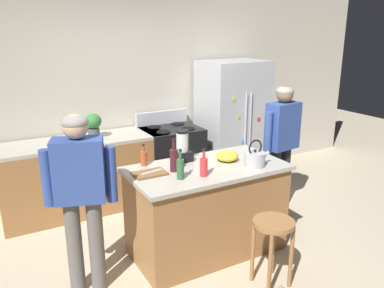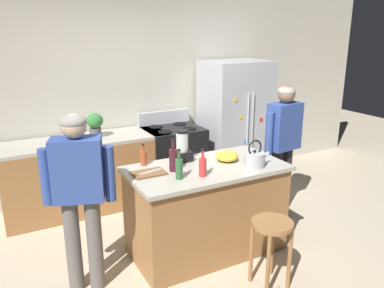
{
  "view_description": "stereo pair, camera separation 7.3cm",
  "coord_description": "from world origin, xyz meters",
  "px_view_note": "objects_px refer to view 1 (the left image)",
  "views": [
    {
      "loc": [
        -1.88,
        -3.05,
        2.21
      ],
      "look_at": [
        0.0,
        0.3,
        1.06
      ],
      "focal_mm": 36.74,
      "sensor_mm": 36.0,
      "label": 1
    },
    {
      "loc": [
        -1.82,
        -3.09,
        2.21
      ],
      "look_at": [
        0.0,
        0.3,
        1.06
      ],
      "focal_mm": 36.74,
      "sensor_mm": 36.0,
      "label": 2
    }
  ],
  "objects_px": {
    "refrigerator": "(232,122)",
    "mixing_bowl": "(227,156)",
    "blender_appliance": "(182,148)",
    "bottle_soda": "(204,166)",
    "bar_stool": "(273,235)",
    "bottle_cooking_sauce": "(144,158)",
    "bottle_wine": "(174,159)",
    "bottle_olive_oil": "(180,168)",
    "person_by_island_left": "(81,188)",
    "cutting_board": "(150,174)",
    "stove_range": "(171,160)",
    "person_by_sink_right": "(282,137)",
    "kitchen_island": "(207,209)",
    "tea_kettle": "(255,158)",
    "chef_knife": "(152,172)",
    "potted_plant": "(93,124)"
  },
  "relations": [
    {
      "from": "refrigerator",
      "to": "mixing_bowl",
      "type": "xyz_separation_m",
      "value": [
        -1.08,
        -1.45,
        0.08
      ]
    },
    {
      "from": "refrigerator",
      "to": "blender_appliance",
      "type": "relative_size",
      "value": 5.56
    },
    {
      "from": "bottle_soda",
      "to": "blender_appliance",
      "type": "bearing_deg",
      "value": 86.08
    },
    {
      "from": "bar_stool",
      "to": "bottle_cooking_sauce",
      "type": "height_order",
      "value": "bottle_cooking_sauce"
    },
    {
      "from": "refrigerator",
      "to": "bottle_wine",
      "type": "xyz_separation_m",
      "value": [
        -1.68,
        -1.45,
        0.15
      ]
    },
    {
      "from": "blender_appliance",
      "to": "bottle_olive_oil",
      "type": "height_order",
      "value": "blender_appliance"
    },
    {
      "from": "person_by_island_left",
      "to": "cutting_board",
      "type": "relative_size",
      "value": 5.23
    },
    {
      "from": "stove_range",
      "to": "bar_stool",
      "type": "height_order",
      "value": "stove_range"
    },
    {
      "from": "blender_appliance",
      "to": "bottle_wine",
      "type": "xyz_separation_m",
      "value": [
        -0.21,
        -0.23,
        -0.02
      ]
    },
    {
      "from": "stove_range",
      "to": "person_by_sink_right",
      "type": "bearing_deg",
      "value": -51.29
    },
    {
      "from": "bottle_cooking_sauce",
      "to": "bottle_soda",
      "type": "distance_m",
      "value": 0.64
    },
    {
      "from": "stove_range",
      "to": "cutting_board",
      "type": "bearing_deg",
      "value": -122.7
    },
    {
      "from": "kitchen_island",
      "to": "tea_kettle",
      "type": "relative_size",
      "value": 5.59
    },
    {
      "from": "stove_range",
      "to": "person_by_sink_right",
      "type": "height_order",
      "value": "person_by_sink_right"
    },
    {
      "from": "bottle_wine",
      "to": "chef_knife",
      "type": "xyz_separation_m",
      "value": [
        -0.21,
        0.03,
        -0.09
      ]
    },
    {
      "from": "person_by_sink_right",
      "to": "bottle_soda",
      "type": "xyz_separation_m",
      "value": [
        -1.44,
        -0.57,
        0.06
      ]
    },
    {
      "from": "stove_range",
      "to": "potted_plant",
      "type": "xyz_separation_m",
      "value": [
        -1.03,
        0.03,
        0.62
      ]
    },
    {
      "from": "blender_appliance",
      "to": "person_by_island_left",
      "type": "bearing_deg",
      "value": -164.14
    },
    {
      "from": "blender_appliance",
      "to": "bottle_soda",
      "type": "relative_size",
      "value": 1.24
    },
    {
      "from": "bar_stool",
      "to": "bottle_soda",
      "type": "relative_size",
      "value": 2.43
    },
    {
      "from": "person_by_island_left",
      "to": "blender_appliance",
      "type": "relative_size",
      "value": 4.96
    },
    {
      "from": "kitchen_island",
      "to": "person_by_sink_right",
      "type": "xyz_separation_m",
      "value": [
        1.28,
        0.38,
        0.48
      ]
    },
    {
      "from": "person_by_sink_right",
      "to": "bottle_olive_oil",
      "type": "xyz_separation_m",
      "value": [
        -1.66,
        -0.53,
        0.07
      ]
    },
    {
      "from": "refrigerator",
      "to": "bar_stool",
      "type": "distance_m",
      "value": 2.56
    },
    {
      "from": "potted_plant",
      "to": "mixing_bowl",
      "type": "distance_m",
      "value": 1.77
    },
    {
      "from": "refrigerator",
      "to": "bottle_soda",
      "type": "xyz_separation_m",
      "value": [
        -1.5,
        -1.7,
        0.12
      ]
    },
    {
      "from": "person_by_island_left",
      "to": "tea_kettle",
      "type": "xyz_separation_m",
      "value": [
        1.64,
        -0.17,
        0.04
      ]
    },
    {
      "from": "stove_range",
      "to": "tea_kettle",
      "type": "distance_m",
      "value": 1.81
    },
    {
      "from": "bottle_cooking_sauce",
      "to": "cutting_board",
      "type": "height_order",
      "value": "bottle_cooking_sauce"
    },
    {
      "from": "person_by_island_left",
      "to": "tea_kettle",
      "type": "distance_m",
      "value": 1.65
    },
    {
      "from": "stove_range",
      "to": "bottle_wine",
      "type": "relative_size",
      "value": 3.45
    },
    {
      "from": "kitchen_island",
      "to": "tea_kettle",
      "type": "distance_m",
      "value": 0.7
    },
    {
      "from": "person_by_sink_right",
      "to": "blender_appliance",
      "type": "distance_m",
      "value": 1.41
    },
    {
      "from": "refrigerator",
      "to": "chef_knife",
      "type": "distance_m",
      "value": 2.37
    },
    {
      "from": "bottle_wine",
      "to": "tea_kettle",
      "type": "bearing_deg",
      "value": -19.07
    },
    {
      "from": "person_by_island_left",
      "to": "mixing_bowl",
      "type": "relative_size",
      "value": 6.92
    },
    {
      "from": "refrigerator",
      "to": "bottle_cooking_sauce",
      "type": "distance_m",
      "value": 2.21
    },
    {
      "from": "bar_stool",
      "to": "tea_kettle",
      "type": "distance_m",
      "value": 0.77
    },
    {
      "from": "potted_plant",
      "to": "cutting_board",
      "type": "xyz_separation_m",
      "value": [
        0.1,
        -1.48,
        -0.16
      ]
    },
    {
      "from": "stove_range",
      "to": "bottle_cooking_sauce",
      "type": "distance_m",
      "value": 1.57
    },
    {
      "from": "refrigerator",
      "to": "mixing_bowl",
      "type": "height_order",
      "value": "refrigerator"
    },
    {
      "from": "person_by_sink_right",
      "to": "bottle_cooking_sauce",
      "type": "distance_m",
      "value": 1.8
    },
    {
      "from": "blender_appliance",
      "to": "tea_kettle",
      "type": "relative_size",
      "value": 1.15
    },
    {
      "from": "bottle_olive_oil",
      "to": "chef_knife",
      "type": "height_order",
      "value": "bottle_olive_oil"
    },
    {
      "from": "cutting_board",
      "to": "bottle_wine",
      "type": "bearing_deg",
      "value": -6.88
    },
    {
      "from": "bottle_cooking_sauce",
      "to": "chef_knife",
      "type": "xyz_separation_m",
      "value": [
        -0.03,
        -0.26,
        -0.06
      ]
    },
    {
      "from": "person_by_sink_right",
      "to": "bottle_wine",
      "type": "xyz_separation_m",
      "value": [
        -1.62,
        -0.33,
        0.09
      ]
    },
    {
      "from": "mixing_bowl",
      "to": "chef_knife",
      "type": "relative_size",
      "value": 1.03
    },
    {
      "from": "bottle_cooking_sauce",
      "to": "bar_stool",
      "type": "bearing_deg",
      "value": -56.27
    },
    {
      "from": "bottle_olive_oil",
      "to": "kitchen_island",
      "type": "bearing_deg",
      "value": 22.81
    }
  ]
}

